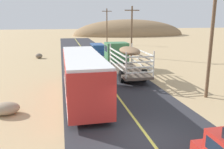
# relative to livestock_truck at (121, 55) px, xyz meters

# --- Properties ---
(ground_plane) EXTENTS (240.00, 240.00, 0.00)m
(ground_plane) POSITION_rel_livestock_truck_xyz_m (-2.35, -14.88, -1.79)
(ground_plane) COLOR tan
(road_surface) EXTENTS (8.00, 120.00, 0.02)m
(road_surface) POSITION_rel_livestock_truck_xyz_m (-2.35, -14.88, -1.78)
(road_surface) COLOR #2D2D33
(road_surface) RESTS_ON ground
(road_centre_line) EXTENTS (0.16, 117.60, 0.00)m
(road_centre_line) POSITION_rel_livestock_truck_xyz_m (-2.35, -14.88, -1.77)
(road_centre_line) COLOR #D8CC4C
(road_centre_line) RESTS_ON road_surface
(livestock_truck) EXTENTS (2.53, 9.70, 3.02)m
(livestock_truck) POSITION_rel_livestock_truck_xyz_m (0.00, 0.00, 0.00)
(livestock_truck) COLOR #3F7F4C
(livestock_truck) RESTS_ON road_surface
(bus) EXTENTS (2.54, 10.00, 3.21)m
(bus) POSITION_rel_livestock_truck_xyz_m (-4.88, -8.41, -0.04)
(bus) COLOR red
(bus) RESTS_ON road_surface
(car_far) EXTENTS (1.90, 4.62, 1.93)m
(car_far) POSITION_rel_livestock_truck_xyz_m (-1.04, 10.12, -0.70)
(car_far) COLOR #264C8C
(car_far) RESTS_ON road_surface
(power_pole_near) EXTENTS (2.20, 0.24, 7.98)m
(power_pole_near) POSITION_rel_livestock_truck_xyz_m (3.99, -9.83, 2.49)
(power_pole_near) COLOR brown
(power_pole_near) RESTS_ON ground
(power_pole_mid) EXTENTS (2.20, 0.24, 7.37)m
(power_pole_mid) POSITION_rel_livestock_truck_xyz_m (3.99, 9.40, 2.18)
(power_pole_mid) COLOR brown
(power_pole_mid) RESTS_ON ground
(power_pole_far) EXTENTS (2.20, 0.24, 7.75)m
(power_pole_far) POSITION_rel_livestock_truck_xyz_m (3.99, 28.62, 2.37)
(power_pole_far) COLOR brown
(power_pole_far) RESTS_ON ground
(boulder_near_shoulder) EXTENTS (0.97, 1.06, 0.71)m
(boulder_near_shoulder) POSITION_rel_livestock_truck_xyz_m (-9.48, 10.81, -1.44)
(boulder_near_shoulder) COLOR #756656
(boulder_near_shoulder) RESTS_ON ground
(boulder_mid_field) EXTENTS (1.63, 1.24, 0.74)m
(boulder_mid_field) POSITION_rel_livestock_truck_xyz_m (-9.74, -10.16, -1.42)
(boulder_mid_field) COLOR gray
(boulder_mid_field) RESTS_ON ground
(distant_hill) EXTENTS (37.84, 20.01, 10.55)m
(distant_hill) POSITION_rel_livestock_truck_xyz_m (16.62, 54.17, -1.79)
(distant_hill) COLOR #8D6E4C
(distant_hill) RESTS_ON ground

